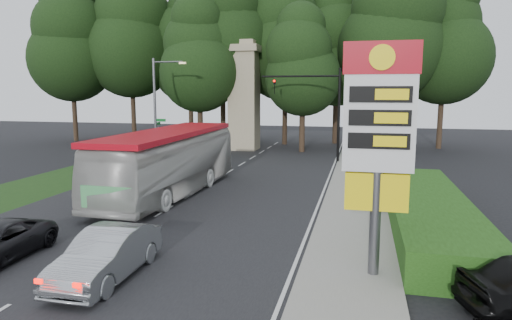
% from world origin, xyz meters
% --- Properties ---
extents(ground, '(120.00, 120.00, 0.00)m').
position_xyz_m(ground, '(0.00, 0.00, 0.00)').
color(ground, black).
rests_on(ground, ground).
extents(road_surface, '(14.00, 80.00, 0.02)m').
position_xyz_m(road_surface, '(0.00, 12.00, 0.01)').
color(road_surface, black).
rests_on(road_surface, ground).
extents(sidewalk_right, '(3.00, 80.00, 0.12)m').
position_xyz_m(sidewalk_right, '(8.50, 12.00, 0.06)').
color(sidewalk_right, gray).
rests_on(sidewalk_right, ground).
extents(grass_verge_left, '(5.00, 50.00, 0.02)m').
position_xyz_m(grass_verge_left, '(-9.50, 18.00, 0.01)').
color(grass_verge_left, '#193814').
rests_on(grass_verge_left, ground).
extents(hedge, '(3.00, 14.00, 1.20)m').
position_xyz_m(hedge, '(11.50, 8.00, 0.60)').
color(hedge, '#1F4512').
rests_on(hedge, ground).
extents(gas_station_pylon, '(2.10, 0.45, 6.85)m').
position_xyz_m(gas_station_pylon, '(9.20, 1.99, 4.45)').
color(gas_station_pylon, '#59595E').
rests_on(gas_station_pylon, ground).
extents(traffic_signal_mast, '(6.10, 0.35, 7.20)m').
position_xyz_m(traffic_signal_mast, '(5.68, 24.00, 4.67)').
color(traffic_signal_mast, black).
rests_on(traffic_signal_mast, ground).
extents(streetlight_signs, '(2.75, 0.98, 8.00)m').
position_xyz_m(streetlight_signs, '(-6.99, 22.01, 4.44)').
color(streetlight_signs, '#59595E').
rests_on(streetlight_signs, ground).
extents(monument, '(3.00, 3.00, 10.05)m').
position_xyz_m(monument, '(-2.00, 30.00, 5.10)').
color(monument, tan).
rests_on(monument, ground).
extents(tree_far_west, '(8.96, 8.96, 17.60)m').
position_xyz_m(tree_far_west, '(-22.00, 33.00, 10.68)').
color(tree_far_west, '#2D2116').
rests_on(tree_far_west, ground).
extents(tree_west_mid, '(9.80, 9.80, 19.25)m').
position_xyz_m(tree_west_mid, '(-16.00, 35.00, 11.69)').
color(tree_west_mid, '#2D2116').
rests_on(tree_west_mid, ground).
extents(tree_west_near, '(8.40, 8.40, 16.50)m').
position_xyz_m(tree_west_near, '(-10.00, 37.00, 10.02)').
color(tree_west_near, '#2D2116').
rests_on(tree_west_near, ground).
extents(tree_center_left, '(10.08, 10.08, 19.80)m').
position_xyz_m(tree_center_left, '(-5.00, 33.00, 12.02)').
color(tree_center_left, '#2D2116').
rests_on(tree_center_left, ground).
extents(tree_center_right, '(9.24, 9.24, 18.15)m').
position_xyz_m(tree_center_right, '(1.00, 35.00, 11.02)').
color(tree_center_right, '#2D2116').
rests_on(tree_center_right, ground).
extents(tree_east_near, '(8.12, 8.12, 15.95)m').
position_xyz_m(tree_east_near, '(6.00, 37.00, 9.68)').
color(tree_east_near, '#2D2116').
rests_on(tree_east_near, ground).
extents(tree_east_mid, '(9.52, 9.52, 18.70)m').
position_xyz_m(tree_east_mid, '(11.00, 33.00, 11.35)').
color(tree_east_mid, '#2D2116').
rests_on(tree_east_mid, ground).
extents(tree_far_east, '(8.68, 8.68, 17.05)m').
position_xyz_m(tree_far_east, '(16.00, 35.00, 10.35)').
color(tree_far_east, '#2D2116').
rests_on(tree_far_east, ground).
extents(tree_monument_left, '(7.28, 7.28, 14.30)m').
position_xyz_m(tree_monument_left, '(-6.00, 29.00, 8.68)').
color(tree_monument_left, '#2D2116').
rests_on(tree_monument_left, ground).
extents(tree_monument_right, '(6.72, 6.72, 13.20)m').
position_xyz_m(tree_monument_right, '(3.50, 29.50, 8.01)').
color(tree_monument_right, '#2D2116').
rests_on(tree_monument_right, ground).
extents(transit_bus, '(3.32, 12.40, 3.43)m').
position_xyz_m(transit_bus, '(-1.13, 10.76, 1.71)').
color(transit_bus, beige).
rests_on(transit_bus, ground).
extents(sedan_silver, '(1.60, 4.44, 1.46)m').
position_xyz_m(sedan_silver, '(1.55, 0.14, 0.73)').
color(sedan_silver, '#ACB0B4').
rests_on(sedan_silver, ground).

